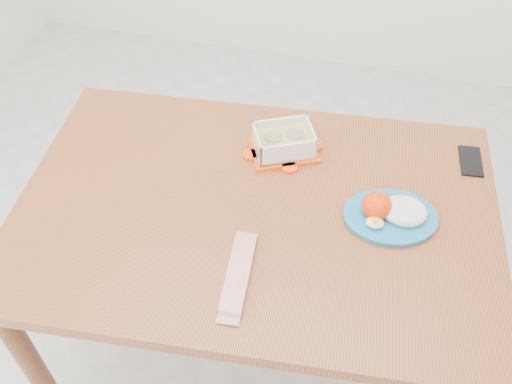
% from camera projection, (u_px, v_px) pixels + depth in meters
% --- Properties ---
extents(ground, '(3.50, 3.50, 0.00)m').
position_uv_depth(ground, '(245.00, 320.00, 2.14)').
color(ground, '#B7B7B2').
rests_on(ground, ground).
extents(dining_table, '(1.36, 0.97, 0.75)m').
position_uv_depth(dining_table, '(256.00, 228.00, 1.60)').
color(dining_table, '#AF5831').
rests_on(dining_table, ground).
extents(food_container, '(0.23, 0.21, 0.08)m').
position_uv_depth(food_container, '(284.00, 142.00, 1.65)').
color(food_container, '#FF4607').
rests_on(food_container, dining_table).
extents(orange_fruit, '(0.08, 0.08, 0.08)m').
position_uv_depth(orange_fruit, '(377.00, 206.00, 1.48)').
color(orange_fruit, '#F53304').
rests_on(orange_fruit, dining_table).
extents(rice_plate, '(0.29, 0.29, 0.07)m').
position_uv_depth(rice_plate, '(395.00, 213.00, 1.49)').
color(rice_plate, teal).
rests_on(rice_plate, dining_table).
extents(candy_bar, '(0.07, 0.22, 0.02)m').
position_uv_depth(candy_bar, '(238.00, 275.00, 1.37)').
color(candy_bar, '#B81A09').
rests_on(candy_bar, dining_table).
extents(smartphone, '(0.07, 0.13, 0.01)m').
position_uv_depth(smartphone, '(471.00, 161.00, 1.64)').
color(smartphone, black).
rests_on(smartphone, dining_table).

